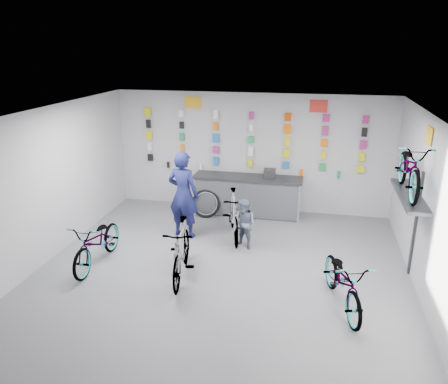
% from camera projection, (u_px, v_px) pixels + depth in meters
% --- Properties ---
extents(floor, '(8.00, 8.00, 0.00)m').
position_uv_depth(floor, '(216.00, 285.00, 7.87)').
color(floor, '#545459').
rests_on(floor, ground).
extents(ceiling, '(8.00, 8.00, 0.00)m').
position_uv_depth(ceiling, '(214.00, 119.00, 6.90)').
color(ceiling, white).
rests_on(ceiling, wall_back).
extents(wall_back, '(7.00, 0.00, 7.00)m').
position_uv_depth(wall_back, '(251.00, 153.00, 11.09)').
color(wall_back, '#B0B0B3').
rests_on(wall_back, floor).
extents(wall_front, '(7.00, 0.00, 7.00)m').
position_uv_depth(wall_front, '(107.00, 373.00, 3.68)').
color(wall_front, '#B0B0B3').
rests_on(wall_front, floor).
extents(wall_left, '(0.00, 8.00, 8.00)m').
position_uv_depth(wall_left, '(31.00, 193.00, 8.08)').
color(wall_left, '#B0B0B3').
rests_on(wall_left, floor).
extents(wall_right, '(0.00, 8.00, 8.00)m').
position_uv_depth(wall_right, '(437.00, 225.00, 6.69)').
color(wall_right, '#B0B0B3').
rests_on(wall_right, floor).
extents(counter, '(2.70, 0.66, 1.00)m').
position_uv_depth(counter, '(247.00, 196.00, 10.99)').
color(counter, black).
rests_on(counter, floor).
extents(merch_wall, '(5.57, 0.08, 1.56)m').
position_uv_depth(merch_wall, '(254.00, 142.00, 10.91)').
color(merch_wall, black).
rests_on(merch_wall, wall_back).
extents(wall_bracket, '(0.39, 1.90, 2.00)m').
position_uv_depth(wall_bracket, '(410.00, 200.00, 7.85)').
color(wall_bracket, '#333338').
rests_on(wall_bracket, wall_right).
extents(sign_left, '(0.42, 0.02, 0.30)m').
position_uv_depth(sign_left, '(193.00, 103.00, 10.97)').
color(sign_left, gold).
rests_on(sign_left, wall_back).
extents(sign_right, '(0.42, 0.02, 0.30)m').
position_uv_depth(sign_right, '(318.00, 106.00, 10.36)').
color(sign_right, red).
rests_on(sign_right, wall_back).
extents(sign_side, '(0.02, 0.40, 0.30)m').
position_uv_depth(sign_side, '(429.00, 135.00, 7.43)').
color(sign_side, gold).
rests_on(sign_side, wall_right).
extents(bike_left, '(0.63, 1.80, 0.95)m').
position_uv_depth(bike_left, '(98.00, 242.00, 8.47)').
color(bike_left, gray).
rests_on(bike_left, floor).
extents(bike_center, '(0.77, 1.85, 1.08)m').
position_uv_depth(bike_center, '(181.00, 251.00, 7.99)').
color(bike_center, gray).
rests_on(bike_center, floor).
extents(bike_right, '(1.08, 1.89, 0.94)m').
position_uv_depth(bike_right, '(343.00, 281.00, 7.10)').
color(bike_right, gray).
rests_on(bike_right, floor).
extents(bike_service, '(0.95, 1.83, 1.06)m').
position_uv_depth(bike_service, '(234.00, 215.00, 9.66)').
color(bike_service, gray).
rests_on(bike_service, floor).
extents(bike_wall, '(0.63, 1.80, 0.95)m').
position_uv_depth(bike_wall, '(410.00, 168.00, 7.67)').
color(bike_wall, gray).
rests_on(bike_wall, wall_bracket).
extents(clerk, '(0.79, 0.60, 1.96)m').
position_uv_depth(clerk, '(183.00, 195.00, 9.59)').
color(clerk, '#151847').
rests_on(clerk, floor).
extents(customer, '(0.65, 0.60, 1.08)m').
position_uv_depth(customer, '(245.00, 224.00, 9.15)').
color(customer, slate).
rests_on(customer, floor).
extents(spare_wheel, '(0.75, 0.35, 0.71)m').
position_uv_depth(spare_wheel, '(206.00, 203.00, 10.89)').
color(spare_wheel, black).
rests_on(spare_wheel, floor).
extents(register, '(0.29, 0.31, 0.22)m').
position_uv_depth(register, '(270.00, 174.00, 10.69)').
color(register, black).
rests_on(register, counter).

